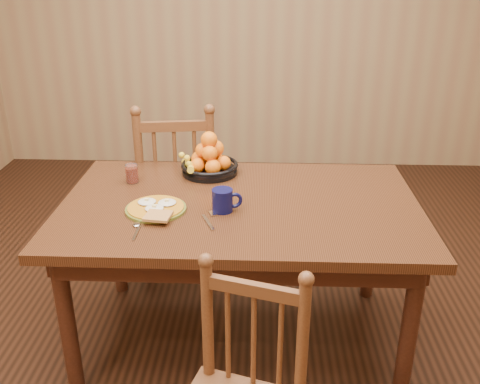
{
  "coord_description": "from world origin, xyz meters",
  "views": [
    {
      "loc": [
        0.09,
        -2.17,
        1.76
      ],
      "look_at": [
        0.0,
        0.0,
        0.8
      ],
      "focal_mm": 40.0,
      "sensor_mm": 36.0,
      "label": 1
    }
  ],
  "objects_px": {
    "dining_table": "(240,219)",
    "breakfast_plate": "(156,208)",
    "fruit_bowl": "(209,161)",
    "chair_far": "(178,191)",
    "coffee_mug": "(223,200)"
  },
  "relations": [
    {
      "from": "dining_table",
      "to": "breakfast_plate",
      "type": "height_order",
      "value": "breakfast_plate"
    },
    {
      "from": "dining_table",
      "to": "breakfast_plate",
      "type": "xyz_separation_m",
      "value": [
        -0.36,
        -0.1,
        0.1
      ]
    },
    {
      "from": "fruit_bowl",
      "to": "breakfast_plate",
      "type": "bearing_deg",
      "value": -112.73
    },
    {
      "from": "fruit_bowl",
      "to": "dining_table",
      "type": "bearing_deg",
      "value": -63.39
    },
    {
      "from": "chair_far",
      "to": "coffee_mug",
      "type": "height_order",
      "value": "chair_far"
    },
    {
      "from": "breakfast_plate",
      "to": "coffee_mug",
      "type": "xyz_separation_m",
      "value": [
        0.29,
        0.01,
        0.04
      ]
    },
    {
      "from": "chair_far",
      "to": "breakfast_plate",
      "type": "bearing_deg",
      "value": 84.81
    },
    {
      "from": "dining_table",
      "to": "coffee_mug",
      "type": "relative_size",
      "value": 11.97
    },
    {
      "from": "coffee_mug",
      "to": "chair_far",
      "type": "bearing_deg",
      "value": 113.03
    },
    {
      "from": "dining_table",
      "to": "coffee_mug",
      "type": "xyz_separation_m",
      "value": [
        -0.07,
        -0.09,
        0.14
      ]
    },
    {
      "from": "breakfast_plate",
      "to": "fruit_bowl",
      "type": "xyz_separation_m",
      "value": [
        0.19,
        0.45,
        0.05
      ]
    },
    {
      "from": "chair_far",
      "to": "fruit_bowl",
      "type": "distance_m",
      "value": 0.5
    },
    {
      "from": "fruit_bowl",
      "to": "chair_far",
      "type": "bearing_deg",
      "value": 123.78
    },
    {
      "from": "breakfast_plate",
      "to": "fruit_bowl",
      "type": "bearing_deg",
      "value": 67.27
    },
    {
      "from": "chair_far",
      "to": "fruit_bowl",
      "type": "height_order",
      "value": "chair_far"
    }
  ]
}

